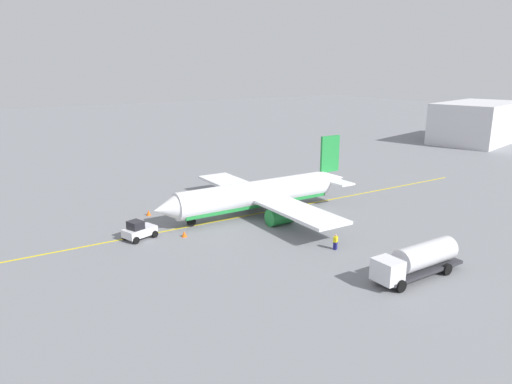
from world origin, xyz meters
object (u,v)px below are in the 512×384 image
Objects in this scene: refueling_worker at (335,242)px; safety_cone_wingtip at (149,213)px; safety_cone_nose at (184,234)px; airplane at (259,195)px; fuel_tanker at (417,260)px; pushback_tug at (139,230)px.

refueling_worker is 2.43× the size of safety_cone_wingtip.
safety_cone_nose is at bearing -46.80° from refueling_worker.
airplane reaches higher than fuel_tanker.
airplane is at bearing 149.77° from safety_cone_wingtip.
pushback_tug is at bearing 1.37° from airplane.
pushback_tug is at bearing 61.88° from safety_cone_wingtip.
safety_cone_nose is (11.73, -12.49, -0.48)m from refueling_worker.
refueling_worker is (1.50, -9.24, -0.90)m from fuel_tanker.
airplane is 17.19× the size of refueling_worker.
airplane is 2.87× the size of fuel_tanker.
airplane is at bearing -91.78° from refueling_worker.
safety_cone_wingtip is at bearing -66.74° from fuel_tanker.
pushback_tug is at bearing -53.45° from fuel_tanker.
refueling_worker is (0.47, 15.12, -1.73)m from airplane.
airplane is at bearing -178.63° from pushback_tug.
airplane is 41.70× the size of safety_cone_wingtip.
pushback_tug reaches higher than refueling_worker.
airplane is 16.81m from pushback_tug.
safety_cone_nose is at bearing 153.79° from pushback_tug.
pushback_tug is 5.71× the size of safety_cone_wingtip.
safety_cone_wingtip is (12.60, -7.34, -2.20)m from airplane.
fuel_tanker is 29.84m from pushback_tug.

